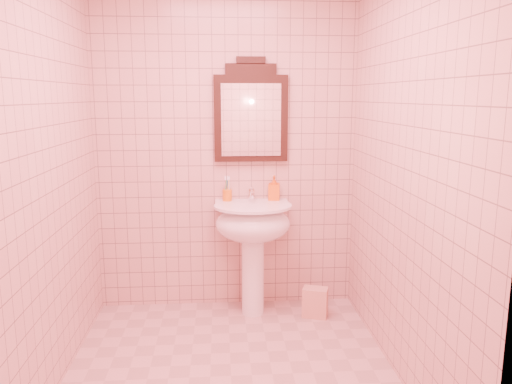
{
  "coord_description": "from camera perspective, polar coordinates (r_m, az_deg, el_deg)",
  "views": [
    {
      "loc": [
        -0.05,
        -2.74,
        1.66
      ],
      "look_at": [
        0.19,
        0.55,
        1.02
      ],
      "focal_mm": 35.0,
      "sensor_mm": 36.0,
      "label": 1
    }
  ],
  "objects": [
    {
      "name": "faucet",
      "position": [
        3.83,
        -0.5,
        -0.2
      ],
      "size": [
        0.04,
        0.16,
        0.11
      ],
      "color": "white",
      "rests_on": "pedestal_sink"
    },
    {
      "name": "pedestal_sink",
      "position": [
        3.76,
        -0.36,
        -4.47
      ],
      "size": [
        0.58,
        0.58,
        0.86
      ],
      "color": "white",
      "rests_on": "floor"
    },
    {
      "name": "towel",
      "position": [
        3.92,
        6.77,
        -12.4
      ],
      "size": [
        0.21,
        0.18,
        0.23
      ],
      "primitive_type": "cube",
      "rotation": [
        0.0,
        0.0,
        -0.33
      ],
      "color": "#E9AE89",
      "rests_on": "floor"
    },
    {
      "name": "floor",
      "position": [
        3.21,
        -2.87,
        -20.25
      ],
      "size": [
        2.2,
        2.2,
        0.0
      ],
      "primitive_type": "plane",
      "color": "#C59A8E",
      "rests_on": "ground"
    },
    {
      "name": "soap_dispenser",
      "position": [
        3.86,
        2.08,
        0.46
      ],
      "size": [
        0.1,
        0.1,
        0.19
      ],
      "primitive_type": "imported",
      "rotation": [
        0.0,
        0.0,
        -0.16
      ],
      "color": "orange",
      "rests_on": "pedestal_sink"
    },
    {
      "name": "back_wall",
      "position": [
        3.87,
        -3.44,
        4.83
      ],
      "size": [
        2.0,
        0.02,
        2.5
      ],
      "primitive_type": "cube",
      "color": "#D5A594",
      "rests_on": "floor"
    },
    {
      "name": "mirror",
      "position": [
        3.83,
        -0.58,
        8.92
      ],
      "size": [
        0.56,
        0.06,
        0.78
      ],
      "color": "black",
      "rests_on": "back_wall"
    },
    {
      "name": "toothbrush_cup",
      "position": [
        3.84,
        -3.31,
        -0.33
      ],
      "size": [
        0.07,
        0.07,
        0.17
      ],
      "rotation": [
        0.0,
        0.0,
        -0.38
      ],
      "color": "orange",
      "rests_on": "pedestal_sink"
    }
  ]
}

